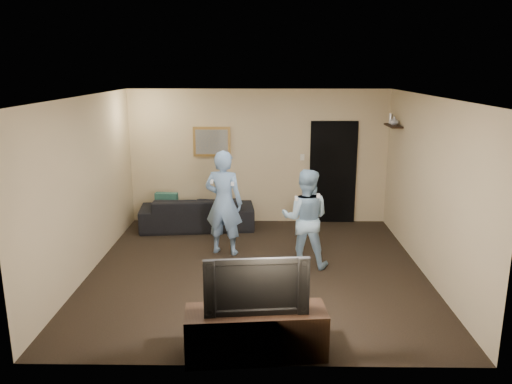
{
  "coord_description": "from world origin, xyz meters",
  "views": [
    {
      "loc": [
        0.09,
        -7.06,
        3.0
      ],
      "look_at": [
        -0.02,
        0.3,
        1.15
      ],
      "focal_mm": 35.0,
      "sensor_mm": 36.0,
      "label": 1
    }
  ],
  "objects_px": {
    "wii_player_right": "(305,218)",
    "television": "(256,283)",
    "sofa": "(197,212)",
    "wii_player_left": "(224,203)",
    "tv_console": "(256,333)"
  },
  "relations": [
    {
      "from": "television",
      "to": "wii_player_left",
      "type": "xyz_separation_m",
      "value": [
        -0.57,
        3.0,
        0.03
      ]
    },
    {
      "from": "sofa",
      "to": "wii_player_left",
      "type": "relative_size",
      "value": 1.23
    },
    {
      "from": "tv_console",
      "to": "wii_player_left",
      "type": "relative_size",
      "value": 0.86
    },
    {
      "from": "sofa",
      "to": "wii_player_left",
      "type": "xyz_separation_m",
      "value": [
        0.61,
        -1.3,
        0.55
      ]
    },
    {
      "from": "wii_player_left",
      "to": "wii_player_right",
      "type": "bearing_deg",
      "value": -22.06
    },
    {
      "from": "television",
      "to": "wii_player_right",
      "type": "xyz_separation_m",
      "value": [
        0.72,
        2.48,
        -0.06
      ]
    },
    {
      "from": "wii_player_left",
      "to": "tv_console",
      "type": "bearing_deg",
      "value": -79.32
    },
    {
      "from": "tv_console",
      "to": "television",
      "type": "height_order",
      "value": "television"
    },
    {
      "from": "wii_player_right",
      "to": "sofa",
      "type": "bearing_deg",
      "value": 136.18
    },
    {
      "from": "wii_player_right",
      "to": "television",
      "type": "bearing_deg",
      "value": -106.09
    },
    {
      "from": "tv_console",
      "to": "wii_player_right",
      "type": "distance_m",
      "value": 2.64
    },
    {
      "from": "sofa",
      "to": "television",
      "type": "bearing_deg",
      "value": 99.23
    },
    {
      "from": "television",
      "to": "wii_player_right",
      "type": "bearing_deg",
      "value": 68.48
    },
    {
      "from": "wii_player_left",
      "to": "wii_player_right",
      "type": "xyz_separation_m",
      "value": [
        1.28,
        -0.52,
        -0.1
      ]
    },
    {
      "from": "wii_player_left",
      "to": "television",
      "type": "bearing_deg",
      "value": -79.32
    }
  ]
}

